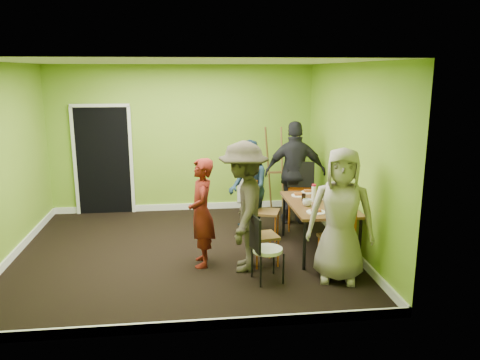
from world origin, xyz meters
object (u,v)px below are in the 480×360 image
object	(u,v)px
chair_back_end	(301,181)
chair_front_end	(338,234)
person_front_end	(341,215)
chair_left_near	(259,231)
thermos	(314,194)
orange_bottle	(316,197)
chair_left_far	(262,206)
chair_bentwood	(263,245)
person_left_far	(248,188)
person_left_near	(244,207)
person_standing	(202,213)
person_back_end	(295,173)
dining_table	(319,206)
easel	(280,170)
blue_bottle	(345,201)

from	to	relation	value
chair_back_end	chair_front_end	size ratio (longest dim) A/B	1.15
chair_back_end	person_front_end	size ratio (longest dim) A/B	0.65
chair_left_near	chair_front_end	world-z (taller)	chair_front_end
chair_left_near	thermos	world-z (taller)	thermos
orange_bottle	chair_front_end	bearing A→B (deg)	-88.49
chair_left_far	chair_bentwood	size ratio (longest dim) A/B	1.06
chair_bentwood	person_left_far	xyz separation A→B (m)	(0.05, 1.84, 0.30)
chair_back_end	person_left_near	bearing A→B (deg)	66.92
chair_front_end	chair_bentwood	size ratio (longest dim) A/B	1.11
chair_back_end	person_standing	size ratio (longest dim) A/B	0.74
person_left_far	person_back_end	xyz separation A→B (m)	(0.91, 0.50, 0.12)
orange_bottle	person_left_near	world-z (taller)	person_left_near
chair_front_end	orange_bottle	distance (m)	1.05
chair_bentwood	chair_front_end	bearing A→B (deg)	85.70
chair_left_near	person_left_far	bearing A→B (deg)	168.07
chair_left_far	chair_front_end	bearing A→B (deg)	46.50
thermos	person_back_end	world-z (taller)	person_back_end
dining_table	thermos	bearing A→B (deg)	126.57
easel	person_left_far	distance (m)	1.39
chair_back_end	easel	distance (m)	0.82
chair_bentwood	person_standing	bearing A→B (deg)	-142.60
chair_left_far	person_left_near	world-z (taller)	person_left_near
orange_bottle	person_standing	size ratio (longest dim) A/B	0.06
blue_bottle	person_front_end	bearing A→B (deg)	-113.01
chair_bentwood	person_left_far	size ratio (longest dim) A/B	0.56
chair_left_far	chair_back_end	xyz separation A→B (m)	(0.77, 0.56, 0.27)
chair_bentwood	orange_bottle	distance (m)	1.58
chair_back_end	easel	world-z (taller)	easel
person_standing	person_left_far	distance (m)	1.45
chair_front_end	chair_bentwood	xyz separation A→B (m)	(-1.04, -0.15, -0.06)
blue_bottle	dining_table	bearing A→B (deg)	140.79
dining_table	person_left_far	size ratio (longest dim) A/B	0.95
chair_left_near	person_front_end	xyz separation A→B (m)	(0.97, -0.59, 0.37)
easel	blue_bottle	world-z (taller)	easel
person_front_end	chair_front_end	bearing A→B (deg)	93.84
dining_table	chair_left_near	distance (m)	1.09
person_left_far	thermos	bearing A→B (deg)	41.38
chair_back_end	chair_front_end	world-z (taller)	chair_back_end
chair_left_far	person_left_far	size ratio (longest dim) A/B	0.60
person_left_far	person_left_near	bearing A→B (deg)	-17.90
dining_table	blue_bottle	world-z (taller)	blue_bottle
chair_left_near	chair_bentwood	xyz separation A→B (m)	(-0.03, -0.55, -0.01)
chair_front_end	chair_bentwood	bearing A→B (deg)	-175.73
blue_bottle	person_left_far	xyz separation A→B (m)	(-1.27, 1.11, -0.06)
chair_left_far	person_left_far	world-z (taller)	person_left_far
chair_front_end	dining_table	bearing A→B (deg)	88.34
chair_bentwood	person_standing	size ratio (longest dim) A/B	0.58
chair_bentwood	blue_bottle	distance (m)	1.55
chair_left_far	chair_back_end	world-z (taller)	chair_back_end
orange_bottle	person_front_end	world-z (taller)	person_front_end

